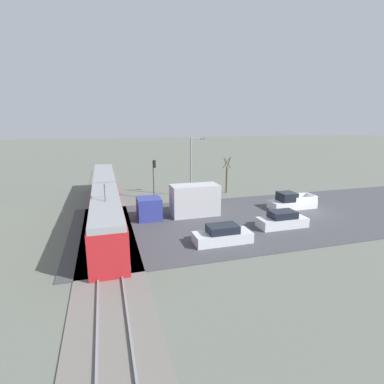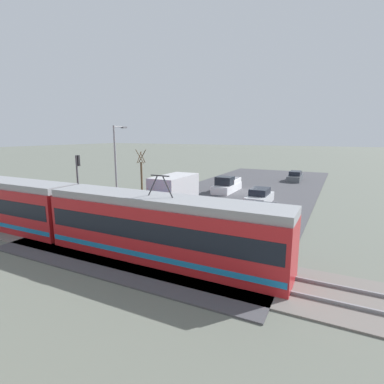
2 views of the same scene
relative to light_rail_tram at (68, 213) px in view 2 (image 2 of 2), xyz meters
name	(u,v)px [view 2 (image 2 of 2)]	position (x,y,z in m)	size (l,w,h in m)	color
ground_plane	(244,193)	(-5.33, -20.65, -1.74)	(320.00, 320.00, 0.00)	#60665B
road_surface	(244,192)	(-5.33, -20.65, -1.70)	(16.10, 47.86, 0.08)	#424247
rail_bed	(136,253)	(-5.33, 0.00, -1.69)	(73.85, 4.40, 0.22)	slate
light_rail_tram	(68,213)	(0.00, 0.00, 0.00)	(27.86, 2.55, 4.56)	#B21E23
box_truck	(167,198)	(-2.75, -7.69, -0.19)	(2.36, 8.33, 3.20)	navy
pickup_truck	(227,186)	(-3.42, -19.96, -0.96)	(2.01, 5.26, 1.85)	silver
sedan_car_0	(295,177)	(-9.46, -32.32, -1.08)	(1.77, 4.58, 1.42)	#4C5156
sedan_car_1	(262,216)	(-10.34, -8.83, -1.06)	(1.87, 4.68, 1.47)	silver
sedan_car_2	(260,197)	(-8.48, -15.52, -1.04)	(1.88, 4.55, 1.51)	silver
traffic_light_pole	(78,175)	(5.46, -6.02, 1.46)	(0.28, 0.47, 4.91)	#47474C
street_tree	(141,172)	(5.95, -16.06, 0.53)	(1.18, 0.98, 4.99)	brown
street_lamp_near_crossing	(117,157)	(5.26, -10.99, 2.68)	(0.36, 1.95, 7.61)	gray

